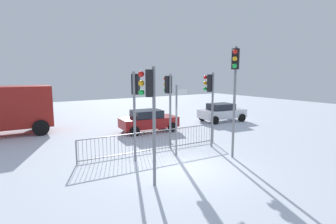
{
  "coord_description": "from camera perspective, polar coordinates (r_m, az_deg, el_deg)",
  "views": [
    {
      "loc": [
        -6.31,
        -8.47,
        3.89
      ],
      "look_at": [
        0.74,
        2.51,
        1.97
      ],
      "focal_mm": 28.07,
      "sensor_mm": 36.0,
      "label": 1
    }
  ],
  "objects": [
    {
      "name": "ground_plane",
      "position": [
        11.26,
        3.81,
        -11.86
      ],
      "size": [
        60.0,
        60.0,
        0.0
      ],
      "primitive_type": "plane",
      "color": "silver"
    },
    {
      "name": "traffic_light_foreground_left",
      "position": [
        12.1,
        14.32,
        7.21
      ],
      "size": [
        0.49,
        0.44,
        5.07
      ],
      "rotation": [
        0.0,
        0.0,
        2.21
      ],
      "color": "slate",
      "rests_on": "ground"
    },
    {
      "name": "traffic_light_mid_left",
      "position": [
        8.79,
        -4.04,
        2.67
      ],
      "size": [
        0.53,
        0.4,
        4.12
      ],
      "rotation": [
        0.0,
        0.0,
        1.13
      ],
      "color": "slate",
      "rests_on": "ground"
    },
    {
      "name": "traffic_light_rear_left",
      "position": [
        13.64,
        0.11,
        3.95
      ],
      "size": [
        0.34,
        0.57,
        3.87
      ],
      "rotation": [
        0.0,
        0.0,
        0.07
      ],
      "color": "slate",
      "rests_on": "ground"
    },
    {
      "name": "traffic_light_rear_right",
      "position": [
        13.94,
        9.09,
        4.15
      ],
      "size": [
        0.43,
        0.5,
        3.94
      ],
      "rotation": [
        0.0,
        0.0,
        0.58
      ],
      "color": "slate",
      "rests_on": "ground"
    },
    {
      "name": "traffic_light_foreground_right",
      "position": [
        11.61,
        -7.02,
        3.5
      ],
      "size": [
        0.48,
        0.45,
        3.98
      ],
      "rotation": [
        0.0,
        0.0,
        5.37
      ],
      "color": "slate",
      "rests_on": "ground"
    },
    {
      "name": "direction_sign_post",
      "position": [
        12.36,
        2.02,
        -1.0
      ],
      "size": [
        0.78,
        0.22,
        3.38
      ],
      "rotation": [
        0.0,
        0.0,
        0.22
      ],
      "color": "slate",
      "rests_on": "ground"
    },
    {
      "name": "pedestrian_guard_railing",
      "position": [
        13.2,
        -3.02,
        -6.29
      ],
      "size": [
        7.53,
        0.49,
        1.07
      ],
      "rotation": [
        0.0,
        0.0,
        -0.06
      ],
      "color": "slate",
      "rests_on": "ground"
    },
    {
      "name": "car_red_mid",
      "position": [
        17.71,
        -4.29,
        -1.81
      ],
      "size": [
        3.94,
        2.21,
        1.47
      ],
      "rotation": [
        0.0,
        0.0,
        -0.09
      ],
      "color": "maroon",
      "rests_on": "ground"
    },
    {
      "name": "car_white_trailing",
      "position": [
        21.9,
        11.6,
        -0.0
      ],
      "size": [
        3.96,
        2.27,
        1.47
      ],
      "rotation": [
        0.0,
        0.0,
        -0.11
      ],
      "color": "silver",
      "rests_on": "ground"
    }
  ]
}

